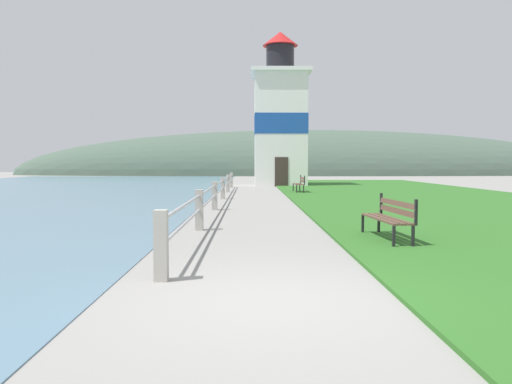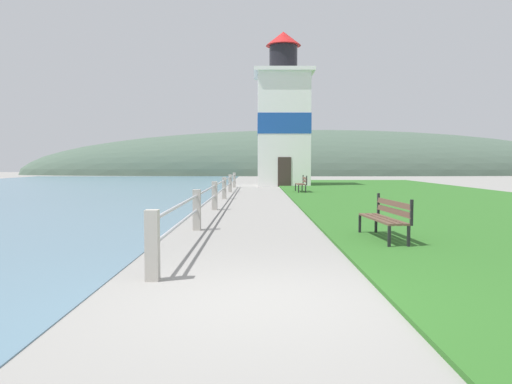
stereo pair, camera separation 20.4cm
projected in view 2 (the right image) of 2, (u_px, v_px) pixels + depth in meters
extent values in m
plane|color=gray|center=(256.00, 301.00, 5.86)|extent=(160.00, 160.00, 0.00)
cube|color=#2D6623|center=(429.00, 199.00, 21.58)|extent=(12.00, 47.17, 0.06)
cube|color=#A8A399|center=(151.00, 245.00, 6.83)|extent=(0.18, 0.18, 0.98)
cube|color=#A8A399|center=(195.00, 210.00, 11.97)|extent=(0.18, 0.18, 0.98)
cube|color=#A8A399|center=(213.00, 196.00, 17.10)|extent=(0.18, 0.18, 0.98)
cube|color=#A8A399|center=(223.00, 188.00, 22.24)|extent=(0.18, 0.18, 0.98)
cube|color=#A8A399|center=(229.00, 183.00, 27.38)|extent=(0.18, 0.18, 0.98)
cube|color=#A8A399|center=(233.00, 180.00, 32.52)|extent=(0.18, 0.18, 0.98)
cylinder|color=#B2B2B7|center=(219.00, 183.00, 19.65)|extent=(0.06, 25.73, 0.06)
cylinder|color=#B2B2B7|center=(219.00, 191.00, 19.67)|extent=(0.06, 25.73, 0.06)
cube|color=brown|center=(374.00, 219.00, 10.21)|extent=(0.26, 1.98, 0.04)
cube|color=brown|center=(381.00, 219.00, 10.22)|extent=(0.26, 1.98, 0.04)
cube|color=brown|center=(388.00, 219.00, 10.23)|extent=(0.26, 1.98, 0.04)
cube|color=brown|center=(392.00, 203.00, 10.22)|extent=(0.21, 1.97, 0.11)
cube|color=brown|center=(392.00, 211.00, 10.23)|extent=(0.21, 1.97, 0.11)
cube|color=black|center=(388.00, 238.00, 9.26)|extent=(0.05, 0.05, 0.45)
cube|color=black|center=(358.00, 225.00, 11.18)|extent=(0.05, 0.05, 0.45)
cube|color=black|center=(407.00, 238.00, 9.29)|extent=(0.05, 0.05, 0.45)
cube|color=black|center=(374.00, 225.00, 11.20)|extent=(0.05, 0.05, 0.45)
cube|color=black|center=(410.00, 213.00, 9.27)|extent=(0.05, 0.05, 0.49)
cube|color=black|center=(377.00, 204.00, 11.18)|extent=(0.05, 0.05, 0.49)
cube|color=brown|center=(296.00, 184.00, 26.78)|extent=(0.15, 1.72, 0.04)
cube|color=brown|center=(299.00, 184.00, 26.78)|extent=(0.15, 1.72, 0.04)
cube|color=brown|center=(302.00, 184.00, 26.78)|extent=(0.15, 1.72, 0.04)
cube|color=brown|center=(303.00, 178.00, 26.76)|extent=(0.09, 1.71, 0.11)
cube|color=brown|center=(303.00, 181.00, 26.77)|extent=(0.09, 1.71, 0.11)
cube|color=black|center=(297.00, 190.00, 25.96)|extent=(0.05, 0.05, 0.45)
cube|color=black|center=(294.00, 188.00, 27.62)|extent=(0.05, 0.05, 0.45)
cube|color=black|center=(304.00, 190.00, 25.97)|extent=(0.05, 0.05, 0.45)
cube|color=black|center=(301.00, 188.00, 27.63)|extent=(0.05, 0.05, 0.45)
cube|color=black|center=(305.00, 180.00, 25.94)|extent=(0.05, 0.05, 0.49)
cube|color=black|center=(302.00, 179.00, 27.60)|extent=(0.05, 0.05, 0.49)
cube|color=white|center=(282.00, 131.00, 35.33)|extent=(3.59, 3.59, 7.79)
cube|color=#194799|center=(282.00, 125.00, 35.31)|extent=(3.63, 3.63, 1.40)
cube|color=white|center=(282.00, 73.00, 35.10)|extent=(4.13, 4.13, 0.25)
cylinder|color=black|center=(282.00, 59.00, 35.04)|extent=(1.97, 1.97, 1.78)
cone|color=red|center=(282.00, 39.00, 34.96)|extent=(2.47, 2.47, 0.98)
cube|color=#332823|center=(283.00, 172.00, 33.69)|extent=(0.90, 0.06, 2.00)
ellipsoid|color=#475B4C|center=(314.00, 175.00, 67.23)|extent=(80.00, 16.00, 12.00)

